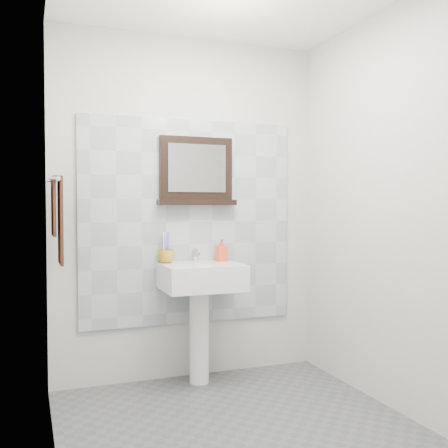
{
  "coord_description": "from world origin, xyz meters",
  "views": [
    {
      "loc": [
        -1.12,
        -2.61,
        1.27
      ],
      "look_at": [
        0.07,
        0.55,
        1.15
      ],
      "focal_mm": 42.0,
      "sensor_mm": 36.0,
      "label": 1
    }
  ],
  "objects_px": {
    "pedestal_sink": "(201,290)",
    "hand_towel": "(58,213)",
    "toothbrush_cup": "(166,256)",
    "soap_dispenser": "(222,250)",
    "framed_mirror": "(196,173)"
  },
  "relations": [
    {
      "from": "soap_dispenser",
      "to": "hand_towel",
      "type": "xyz_separation_m",
      "value": [
        -1.16,
        -0.17,
        0.28
      ]
    },
    {
      "from": "hand_towel",
      "to": "toothbrush_cup",
      "type": "bearing_deg",
      "value": 14.27
    },
    {
      "from": "toothbrush_cup",
      "to": "framed_mirror",
      "type": "height_order",
      "value": "framed_mirror"
    },
    {
      "from": "toothbrush_cup",
      "to": "hand_towel",
      "type": "xyz_separation_m",
      "value": [
        -0.75,
        -0.19,
        0.31
      ]
    },
    {
      "from": "pedestal_sink",
      "to": "framed_mirror",
      "type": "distance_m",
      "value": 0.85
    },
    {
      "from": "framed_mirror",
      "to": "hand_towel",
      "type": "xyz_separation_m",
      "value": [
        -0.99,
        -0.23,
        -0.29
      ]
    },
    {
      "from": "pedestal_sink",
      "to": "hand_towel",
      "type": "bearing_deg",
      "value": -177.21
    },
    {
      "from": "framed_mirror",
      "to": "soap_dispenser",
      "type": "bearing_deg",
      "value": -20.54
    },
    {
      "from": "framed_mirror",
      "to": "hand_towel",
      "type": "distance_m",
      "value": 1.05
    },
    {
      "from": "hand_towel",
      "to": "soap_dispenser",
      "type": "bearing_deg",
      "value": 8.21
    },
    {
      "from": "pedestal_sink",
      "to": "toothbrush_cup",
      "type": "xyz_separation_m",
      "value": [
        -0.22,
        0.14,
        0.23
      ]
    },
    {
      "from": "pedestal_sink",
      "to": "soap_dispenser",
      "type": "height_order",
      "value": "soap_dispenser"
    },
    {
      "from": "toothbrush_cup",
      "to": "hand_towel",
      "type": "bearing_deg",
      "value": -165.73
    },
    {
      "from": "hand_towel",
      "to": "framed_mirror",
      "type": "bearing_deg",
      "value": 13.28
    },
    {
      "from": "toothbrush_cup",
      "to": "framed_mirror",
      "type": "bearing_deg",
      "value": 10.15
    }
  ]
}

